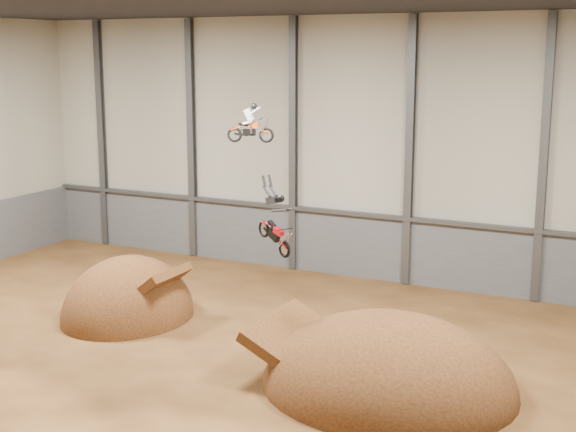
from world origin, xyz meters
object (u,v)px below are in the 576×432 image
Objects in this scene: landing_ramp at (388,389)px; fmx_rider_a at (250,121)px; fmx_rider_b at (272,215)px; takeoff_ramp at (129,317)px.

fmx_rider_a reaches higher than landing_ramp.
fmx_rider_b is (2.94, -3.60, -3.20)m from fmx_rider_a.
takeoff_ramp is 13.66m from landing_ramp.
takeoff_ramp reaches higher than landing_ramp.
landing_ramp is at bearing 23.95° from fmx_rider_b.
landing_ramp is at bearing -43.37° from fmx_rider_a.
fmx_rider_b reaches higher than landing_ramp.
takeoff_ramp is 3.29× the size of fmx_rider_a.
landing_ramp is 3.36× the size of fmx_rider_b.
takeoff_ramp is 2.37× the size of fmx_rider_b.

